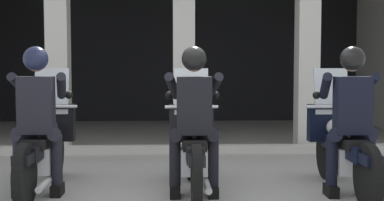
% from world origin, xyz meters
% --- Properties ---
extents(ground_plane, '(80.00, 80.00, 0.00)m').
position_xyz_m(ground_plane, '(0.00, 3.00, 0.00)').
color(ground_plane, gray).
extents(station_building, '(9.23, 4.92, 3.23)m').
position_xyz_m(station_building, '(-0.02, 5.77, 2.04)').
color(station_building, black).
rests_on(station_building, ground).
extents(kerb_strip, '(8.73, 0.24, 0.12)m').
position_xyz_m(kerb_strip, '(-0.02, 2.83, 0.06)').
color(kerb_strip, '#B7B5AD').
rests_on(kerb_strip, ground).
extents(motorcycle_left, '(0.62, 2.04, 1.35)m').
position_xyz_m(motorcycle_left, '(-1.65, 0.48, 0.50)').
color(motorcycle_left, black).
rests_on(motorcycle_left, ground).
extents(police_officer_left, '(0.63, 0.61, 1.58)m').
position_xyz_m(police_officer_left, '(-1.65, 0.20, 0.94)').
color(police_officer_left, black).
rests_on(police_officer_left, ground).
extents(motorcycle_center, '(0.62, 2.04, 1.35)m').
position_xyz_m(motorcycle_center, '(0.00, 0.36, 0.50)').
color(motorcycle_center, black).
rests_on(motorcycle_center, ground).
extents(police_officer_center, '(0.63, 0.61, 1.58)m').
position_xyz_m(police_officer_center, '(0.00, 0.07, 0.94)').
color(police_officer_center, black).
rests_on(police_officer_center, ground).
extents(motorcycle_right, '(0.62, 2.04, 1.35)m').
position_xyz_m(motorcycle_right, '(1.65, 0.32, 0.50)').
color(motorcycle_right, black).
rests_on(motorcycle_right, ground).
extents(police_officer_right, '(0.63, 0.61, 1.58)m').
position_xyz_m(police_officer_right, '(1.65, 0.04, 0.94)').
color(police_officer_right, black).
rests_on(police_officer_right, ground).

